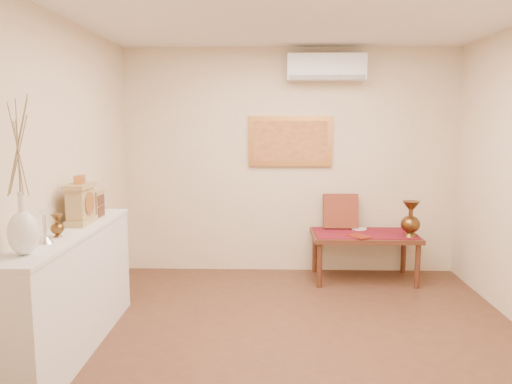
{
  "coord_description": "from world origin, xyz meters",
  "views": [
    {
      "loc": [
        -0.25,
        -3.79,
        1.83
      ],
      "look_at": [
        -0.38,
        1.15,
        1.13
      ],
      "focal_mm": 35.0,
      "sensor_mm": 36.0,
      "label": 1
    }
  ],
  "objects_px": {
    "mantel_clock": "(81,203)",
    "low_table": "(364,239)",
    "brass_urn_tall": "(411,215)",
    "white_vase": "(20,175)",
    "display_ledge": "(72,291)",
    "wooden_chest": "(93,204)"
  },
  "relations": [
    {
      "from": "brass_urn_tall",
      "to": "low_table",
      "type": "bearing_deg",
      "value": 161.06
    },
    {
      "from": "brass_urn_tall",
      "to": "display_ledge",
      "type": "distance_m",
      "value": 3.6
    },
    {
      "from": "brass_urn_tall",
      "to": "low_table",
      "type": "xyz_separation_m",
      "value": [
        -0.48,
        0.16,
        -0.32
      ]
    },
    {
      "from": "wooden_chest",
      "to": "white_vase",
      "type": "bearing_deg",
      "value": -90.17
    },
    {
      "from": "white_vase",
      "to": "brass_urn_tall",
      "type": "relative_size",
      "value": 2.14
    },
    {
      "from": "white_vase",
      "to": "display_ledge",
      "type": "bearing_deg",
      "value": 90.09
    },
    {
      "from": "brass_urn_tall",
      "to": "wooden_chest",
      "type": "bearing_deg",
      "value": -159.66
    },
    {
      "from": "white_vase",
      "to": "mantel_clock",
      "type": "height_order",
      "value": "white_vase"
    },
    {
      "from": "wooden_chest",
      "to": "low_table",
      "type": "bearing_deg",
      "value": 26.49
    },
    {
      "from": "brass_urn_tall",
      "to": "mantel_clock",
      "type": "xyz_separation_m",
      "value": [
        -3.15,
        -1.43,
        0.35
      ]
    },
    {
      "from": "wooden_chest",
      "to": "low_table",
      "type": "xyz_separation_m",
      "value": [
        2.67,
        1.33,
        -0.62
      ]
    },
    {
      "from": "display_ledge",
      "to": "mantel_clock",
      "type": "bearing_deg",
      "value": 89.77
    },
    {
      "from": "display_ledge",
      "to": "low_table",
      "type": "relative_size",
      "value": 1.68
    },
    {
      "from": "white_vase",
      "to": "low_table",
      "type": "relative_size",
      "value": 0.86
    },
    {
      "from": "white_vase",
      "to": "display_ledge",
      "type": "relative_size",
      "value": 0.51
    },
    {
      "from": "wooden_chest",
      "to": "display_ledge",
      "type": "bearing_deg",
      "value": -90.5
    },
    {
      "from": "mantel_clock",
      "to": "low_table",
      "type": "relative_size",
      "value": 0.34
    },
    {
      "from": "low_table",
      "to": "display_ledge",
      "type": "bearing_deg",
      "value": -144.9
    },
    {
      "from": "mantel_clock",
      "to": "low_table",
      "type": "height_order",
      "value": "mantel_clock"
    },
    {
      "from": "brass_urn_tall",
      "to": "low_table",
      "type": "relative_size",
      "value": 0.4
    },
    {
      "from": "display_ledge",
      "to": "mantel_clock",
      "type": "height_order",
      "value": "mantel_clock"
    },
    {
      "from": "low_table",
      "to": "white_vase",
      "type": "bearing_deg",
      "value": -136.01
    }
  ]
}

